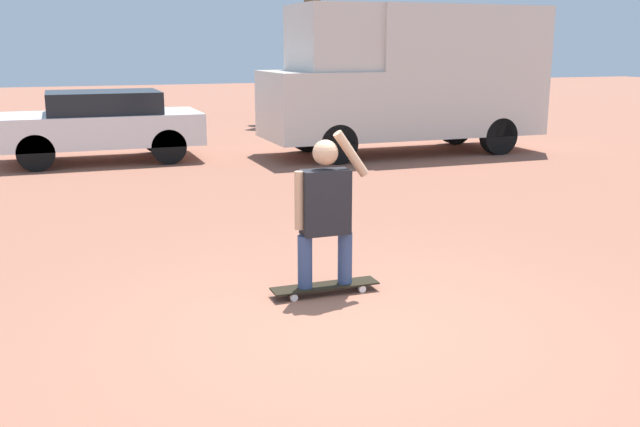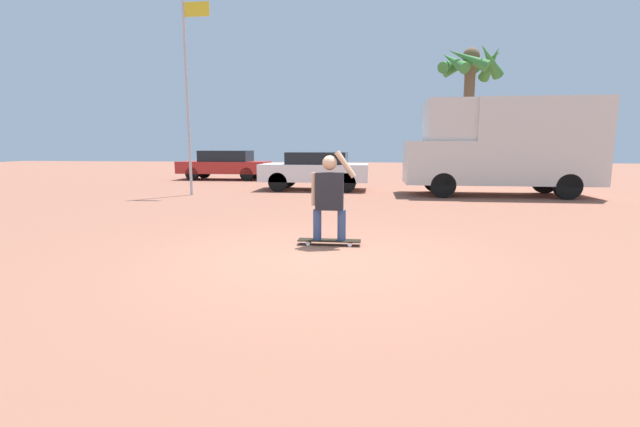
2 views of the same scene
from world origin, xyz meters
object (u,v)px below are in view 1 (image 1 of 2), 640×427
person_skateboarder (325,205)px  parked_car_white (101,123)px  skateboard (325,286)px  camper_van (410,75)px

person_skateboarder → parked_car_white: person_skateboarder is taller
skateboard → camper_van: camper_van is taller
person_skateboarder → camper_van: size_ratio=0.24×
person_skateboarder → parked_car_white: (-1.48, 9.27, -0.10)m
person_skateboarder → parked_car_white: 9.39m
skateboard → person_skateboarder: (-0.00, -0.00, 0.81)m
skateboard → parked_car_white: (-1.48, 9.27, 0.71)m
skateboard → person_skateboarder: 0.81m
skateboard → parked_car_white: parked_car_white is taller
person_skateboarder → camper_van: 9.65m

